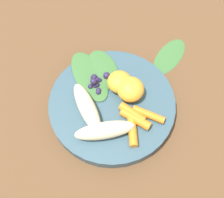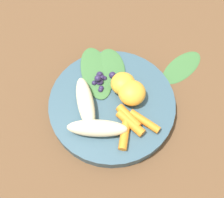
% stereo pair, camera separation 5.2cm
% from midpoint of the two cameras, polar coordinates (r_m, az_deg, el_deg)
% --- Properties ---
extents(ground_plane, '(2.40, 2.40, 0.00)m').
position_cam_midpoint_polar(ground_plane, '(0.55, 2.68, -2.03)').
color(ground_plane, brown).
extents(bowl, '(0.25, 0.25, 0.03)m').
position_cam_midpoint_polar(bowl, '(0.54, 2.74, -1.42)').
color(bowl, '#385666').
rests_on(bowl, ground_plane).
extents(banana_peeled_left, '(0.07, 0.12, 0.03)m').
position_cam_midpoint_polar(banana_peeled_left, '(0.48, -0.22, -6.62)').
color(banana_peeled_left, beige).
rests_on(banana_peeled_left, bowl).
extents(banana_peeled_right, '(0.11, 0.09, 0.03)m').
position_cam_midpoint_polar(banana_peeled_right, '(0.51, -2.89, -0.96)').
color(banana_peeled_right, beige).
rests_on(banana_peeled_right, bowl).
extents(orange_segment_near, '(0.05, 0.05, 0.04)m').
position_cam_midpoint_polar(orange_segment_near, '(0.53, 5.22, 3.09)').
color(orange_segment_near, '#F4A833').
rests_on(orange_segment_near, bowl).
extents(orange_segment_far, '(0.05, 0.05, 0.04)m').
position_cam_midpoint_polar(orange_segment_far, '(0.51, 7.19, 1.08)').
color(orange_segment_far, '#F4A833').
rests_on(orange_segment_far, bowl).
extents(carrot_front, '(0.06, 0.03, 0.02)m').
position_cam_midpoint_polar(carrot_front, '(0.49, 5.76, -7.99)').
color(carrot_front, orange).
rests_on(carrot_front, bowl).
extents(carrot_mid_left, '(0.04, 0.06, 0.02)m').
position_cam_midpoint_polar(carrot_mid_left, '(0.50, 6.99, -5.46)').
color(carrot_mid_left, orange).
rests_on(carrot_mid_left, bowl).
extents(carrot_mid_right, '(0.04, 0.06, 0.02)m').
position_cam_midpoint_polar(carrot_mid_right, '(0.50, 6.54, -4.13)').
color(carrot_mid_right, orange).
rests_on(carrot_mid_right, bowl).
extents(carrot_rear, '(0.03, 0.07, 0.01)m').
position_cam_midpoint_polar(carrot_rear, '(0.51, 9.99, -5.05)').
color(carrot_rear, orange).
rests_on(carrot_rear, bowl).
extents(blueberry_pile, '(0.05, 0.04, 0.02)m').
position_cam_midpoint_polar(blueberry_pile, '(0.54, 0.51, 4.06)').
color(blueberry_pile, '#2D234C').
rests_on(blueberry_pile, bowl).
extents(coconut_shred_patch, '(0.04, 0.04, 0.00)m').
position_cam_midpoint_polar(coconut_shred_patch, '(0.56, -1.04, 5.40)').
color(coconut_shred_patch, white).
rests_on(coconut_shred_patch, bowl).
extents(kale_leaf_left, '(0.12, 0.11, 0.00)m').
position_cam_midpoint_polar(kale_leaf_left, '(0.56, 2.38, 6.48)').
color(kale_leaf_left, '#3D7038').
rests_on(kale_leaf_left, bowl).
extents(kale_leaf_right, '(0.14, 0.13, 0.00)m').
position_cam_midpoint_polar(kale_leaf_right, '(0.56, -0.88, 5.57)').
color(kale_leaf_right, '#3D7038').
rests_on(kale_leaf_right, bowl).
extents(kale_leaf_stray, '(0.13, 0.10, 0.01)m').
position_cam_midpoint_polar(kale_leaf_stray, '(0.63, 17.23, 6.49)').
color(kale_leaf_stray, '#3D7038').
rests_on(kale_leaf_stray, ground_plane).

